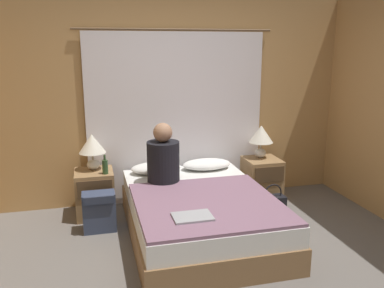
{
  "coord_description": "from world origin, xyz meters",
  "views": [
    {
      "loc": [
        -1.03,
        -3.05,
        1.92
      ],
      "look_at": [
        0.0,
        1.02,
        0.9
      ],
      "focal_mm": 38.0,
      "sensor_mm": 36.0,
      "label": 1
    }
  ],
  "objects_px": {
    "lamp_left": "(92,146)",
    "laptop_on_bed": "(192,217)",
    "nightstand_right": "(262,179)",
    "handbag_on_floor": "(273,203)",
    "nightstand_left": "(95,193)",
    "lamp_right": "(261,136)",
    "pillow_left": "(156,168)",
    "pillow_right": "(207,164)",
    "backpack_on_floor": "(99,210)",
    "beer_bottle_on_left_stand": "(105,166)",
    "bed": "(199,214)",
    "person_left_in_bed": "(163,159)"
  },
  "relations": [
    {
      "from": "pillow_left",
      "to": "handbag_on_floor",
      "type": "distance_m",
      "value": 1.44
    },
    {
      "from": "backpack_on_floor",
      "to": "pillow_left",
      "type": "bearing_deg",
      "value": 33.18
    },
    {
      "from": "nightstand_left",
      "to": "pillow_left",
      "type": "distance_m",
      "value": 0.76
    },
    {
      "from": "pillow_left",
      "to": "beer_bottle_on_left_stand",
      "type": "distance_m",
      "value": 0.63
    },
    {
      "from": "bed",
      "to": "lamp_right",
      "type": "relative_size",
      "value": 4.89
    },
    {
      "from": "lamp_right",
      "to": "laptop_on_bed",
      "type": "distance_m",
      "value": 1.96
    },
    {
      "from": "lamp_left",
      "to": "laptop_on_bed",
      "type": "xyz_separation_m",
      "value": [
        0.8,
        -1.46,
        -0.32
      ]
    },
    {
      "from": "nightstand_left",
      "to": "lamp_left",
      "type": "relative_size",
      "value": 1.29
    },
    {
      "from": "person_left_in_bed",
      "to": "lamp_right",
      "type": "bearing_deg",
      "value": 17.73
    },
    {
      "from": "person_left_in_bed",
      "to": "handbag_on_floor",
      "type": "relative_size",
      "value": 2.0
    },
    {
      "from": "bed",
      "to": "nightstand_right",
      "type": "bearing_deg",
      "value": 36.73
    },
    {
      "from": "pillow_right",
      "to": "person_left_in_bed",
      "type": "xyz_separation_m",
      "value": [
        -0.6,
        -0.38,
        0.22
      ]
    },
    {
      "from": "bed",
      "to": "handbag_on_floor",
      "type": "distance_m",
      "value": 1.08
    },
    {
      "from": "bed",
      "to": "pillow_left",
      "type": "distance_m",
      "value": 0.9
    },
    {
      "from": "nightstand_left",
      "to": "person_left_in_bed",
      "type": "distance_m",
      "value": 0.94
    },
    {
      "from": "lamp_right",
      "to": "pillow_left",
      "type": "height_order",
      "value": "lamp_right"
    },
    {
      "from": "nightstand_left",
      "to": "lamp_left",
      "type": "height_order",
      "value": "lamp_left"
    },
    {
      "from": "beer_bottle_on_left_stand",
      "to": "handbag_on_floor",
      "type": "xyz_separation_m",
      "value": [
        1.91,
        -0.26,
        -0.52
      ]
    },
    {
      "from": "nightstand_left",
      "to": "lamp_right",
      "type": "relative_size",
      "value": 1.29
    },
    {
      "from": "beer_bottle_on_left_stand",
      "to": "backpack_on_floor",
      "type": "height_order",
      "value": "beer_bottle_on_left_stand"
    },
    {
      "from": "lamp_left",
      "to": "pillow_left",
      "type": "height_order",
      "value": "lamp_left"
    },
    {
      "from": "backpack_on_floor",
      "to": "lamp_right",
      "type": "bearing_deg",
      "value": 13.69
    },
    {
      "from": "pillow_right",
      "to": "person_left_in_bed",
      "type": "distance_m",
      "value": 0.74
    },
    {
      "from": "nightstand_right",
      "to": "pillow_right",
      "type": "relative_size",
      "value": 0.9
    },
    {
      "from": "lamp_left",
      "to": "pillow_right",
      "type": "xyz_separation_m",
      "value": [
        1.34,
        -0.04,
        -0.3
      ]
    },
    {
      "from": "bed",
      "to": "laptop_on_bed",
      "type": "bearing_deg",
      "value": -110.36
    },
    {
      "from": "nightstand_right",
      "to": "lamp_right",
      "type": "bearing_deg",
      "value": 90.0
    },
    {
      "from": "lamp_left",
      "to": "backpack_on_floor",
      "type": "bearing_deg",
      "value": -86.16
    },
    {
      "from": "lamp_right",
      "to": "bed",
      "type": "bearing_deg",
      "value": -140.7
    },
    {
      "from": "lamp_left",
      "to": "beer_bottle_on_left_stand",
      "type": "distance_m",
      "value": 0.31
    },
    {
      "from": "nightstand_left",
      "to": "nightstand_right",
      "type": "relative_size",
      "value": 1.0
    },
    {
      "from": "laptop_on_bed",
      "to": "beer_bottle_on_left_stand",
      "type": "bearing_deg",
      "value": 118.19
    },
    {
      "from": "pillow_right",
      "to": "handbag_on_floor",
      "type": "distance_m",
      "value": 0.91
    },
    {
      "from": "bed",
      "to": "person_left_in_bed",
      "type": "xyz_separation_m",
      "value": [
        -0.29,
        0.42,
        0.5
      ]
    },
    {
      "from": "nightstand_right",
      "to": "handbag_on_floor",
      "type": "relative_size",
      "value": 1.59
    },
    {
      "from": "nightstand_right",
      "to": "pillow_right",
      "type": "height_order",
      "value": "pillow_right"
    },
    {
      "from": "pillow_right",
      "to": "nightstand_right",
      "type": "bearing_deg",
      "value": -2.39
    },
    {
      "from": "lamp_right",
      "to": "beer_bottle_on_left_stand",
      "type": "xyz_separation_m",
      "value": [
        -1.94,
        -0.2,
        -0.19
      ]
    },
    {
      "from": "person_left_in_bed",
      "to": "handbag_on_floor",
      "type": "height_order",
      "value": "person_left_in_bed"
    },
    {
      "from": "backpack_on_floor",
      "to": "pillow_right",
      "type": "bearing_deg",
      "value": 18.97
    },
    {
      "from": "lamp_left",
      "to": "lamp_right",
      "type": "distance_m",
      "value": 2.06
    },
    {
      "from": "lamp_right",
      "to": "pillow_right",
      "type": "height_order",
      "value": "lamp_right"
    },
    {
      "from": "laptop_on_bed",
      "to": "handbag_on_floor",
      "type": "height_order",
      "value": "laptop_on_bed"
    },
    {
      "from": "pillow_right",
      "to": "person_left_in_bed",
      "type": "bearing_deg",
      "value": -147.84
    },
    {
      "from": "pillow_right",
      "to": "beer_bottle_on_left_stand",
      "type": "xyz_separation_m",
      "value": [
        -1.22,
        -0.16,
        0.11
      ]
    },
    {
      "from": "laptop_on_bed",
      "to": "handbag_on_floor",
      "type": "bearing_deg",
      "value": 38.99
    },
    {
      "from": "pillow_left",
      "to": "backpack_on_floor",
      "type": "xyz_separation_m",
      "value": [
        -0.69,
        -0.45,
        -0.27
      ]
    },
    {
      "from": "person_left_in_bed",
      "to": "beer_bottle_on_left_stand",
      "type": "relative_size",
      "value": 3.08
    },
    {
      "from": "bed",
      "to": "lamp_left",
      "type": "xyz_separation_m",
      "value": [
        -1.03,
        0.84,
        0.59
      ]
    },
    {
      "from": "backpack_on_floor",
      "to": "bed",
      "type": "bearing_deg",
      "value": -19.32
    }
  ]
}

